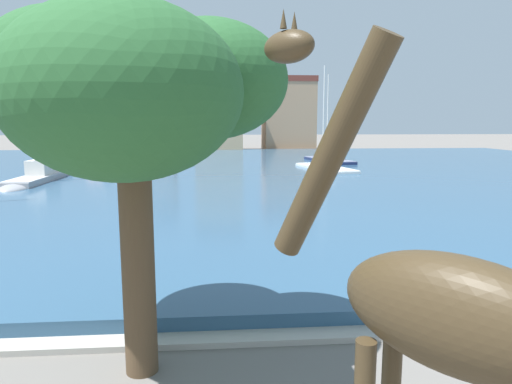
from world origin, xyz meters
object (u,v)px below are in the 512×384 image
sailboat_grey (37,179)px  sailboat_white (321,169)px  shade_tree (132,92)px  sailboat_yellow (92,155)px  giraffe_statue (434,321)px  sailboat_navy (327,160)px  sailboat_red (103,163)px  sailboat_orange (155,151)px

sailboat_grey → sailboat_white: (19.66, 6.72, -0.23)m
sailboat_grey → shade_tree: size_ratio=1.49×
sailboat_yellow → shade_tree: sailboat_yellow is taller
sailboat_grey → sailboat_white: size_ratio=1.00×
sailboat_yellow → sailboat_white: bearing=-35.6°
giraffe_statue → sailboat_navy: sailboat_navy is taller
sailboat_red → sailboat_yellow: bearing=109.1°
sailboat_white → shade_tree: 30.62m
sailboat_yellow → sailboat_orange: sailboat_yellow is taller
sailboat_white → sailboat_orange: bearing=128.6°
sailboat_navy → sailboat_orange: 22.54m
shade_tree → sailboat_grey: bearing=114.7°
giraffe_statue → shade_tree: 5.23m
sailboat_grey → sailboat_yellow: 22.92m
sailboat_navy → giraffe_statue: bearing=-102.4°
sailboat_grey → shade_tree: 24.61m
sailboat_orange → shade_tree: sailboat_orange is taller
sailboat_red → shade_tree: sailboat_red is taller
sailboat_navy → shade_tree: size_ratio=1.48×
sailboat_orange → sailboat_navy: bearing=-37.0°
sailboat_yellow → sailboat_orange: (6.39, 4.00, 0.21)m
sailboat_orange → sailboat_yellow: bearing=-148.0°
sailboat_orange → sailboat_grey: bearing=-97.8°
sailboat_white → giraffe_statue: bearing=-101.5°
sailboat_orange → sailboat_white: size_ratio=1.11×
shade_tree → sailboat_navy: bearing=71.9°
giraffe_statue → sailboat_grey: (-13.04, 25.97, -2.04)m
giraffe_statue → sailboat_white: sailboat_white is taller
sailboat_yellow → sailboat_red: bearing=-70.9°
sailboat_red → sailboat_yellow: size_ratio=0.94×
sailboat_red → sailboat_yellow: sailboat_yellow is taller
sailboat_navy → shade_tree: (-11.53, -35.27, 3.99)m
giraffe_statue → sailboat_red: sailboat_red is taller
sailboat_white → shade_tree: size_ratio=1.50×
sailboat_red → sailboat_orange: bearing=82.6°
giraffe_statue → sailboat_grey: 29.13m
sailboat_orange → giraffe_statue: bearing=-79.9°
sailboat_yellow → shade_tree: bearing=-74.0°
sailboat_navy → sailboat_red: bearing=-172.1°
sailboat_grey → sailboat_white: sailboat_white is taller
sailboat_red → sailboat_yellow: 13.05m
sailboat_yellow → sailboat_navy: bearing=-21.4°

